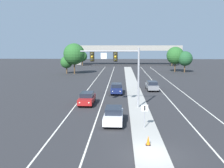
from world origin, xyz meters
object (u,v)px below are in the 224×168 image
object	(u,v)px
overhead_signal_mast	(120,65)
median_sign_post	(145,112)
car_oncoming_red	(87,98)
tree_far_right_b	(172,56)
car_receding_grey	(152,86)
tree_far_right_c	(185,59)
tree_far_right_a	(175,56)
traffic_cone_median_nose	(148,141)
tree_far_left_b	(82,56)
tree_far_left_c	(74,54)
car_oncoming_white	(114,115)
car_oncoming_navy	(116,88)
tree_far_left_a	(67,62)

from	to	relation	value
overhead_signal_mast	median_sign_post	xyz separation A→B (m)	(2.34, -7.93, -3.74)
car_oncoming_red	tree_far_right_b	distance (m)	69.35
median_sign_post	car_receding_grey	world-z (taller)	median_sign_post
tree_far_right_c	tree_far_right_a	xyz separation A→B (m)	(-2.47, 1.44, 0.81)
traffic_cone_median_nose	tree_far_right_b	xyz separation A→B (m)	(16.99, 79.12, 3.08)
traffic_cone_median_nose	tree_far_right_b	bearing A→B (deg)	77.88
tree_far_left_b	median_sign_post	bearing A→B (deg)	-77.08
traffic_cone_median_nose	tree_far_left_b	xyz separation A→B (m)	(-17.03, 78.73, 3.00)
median_sign_post	car_oncoming_red	distance (m)	11.82
median_sign_post	tree_far_left_c	distance (m)	47.86
overhead_signal_mast	car_oncoming_white	world-z (taller)	overhead_signal_mast
car_receding_grey	traffic_cone_median_nose	distance (m)	25.22
tree_far_right_b	overhead_signal_mast	bearing A→B (deg)	-106.02
overhead_signal_mast	car_oncoming_navy	world-z (taller)	overhead_signal_mast
car_oncoming_red	car_oncoming_navy	world-z (taller)	same
car_oncoming_white	car_oncoming_red	world-z (taller)	same
tree_far_right_a	tree_far_left_a	size ratio (longest dim) A/B	1.51
traffic_cone_median_nose	tree_far_right_a	distance (m)	58.10
overhead_signal_mast	tree_far_left_b	size ratio (longest dim) A/B	1.34
traffic_cone_median_nose	car_oncoming_white	bearing A→B (deg)	115.53
tree_far_left_b	tree_far_right_b	distance (m)	34.01
traffic_cone_median_nose	tree_far_right_c	size ratio (longest dim) A/B	0.12
car_oncoming_navy	tree_far_right_b	xyz separation A→B (m)	(19.83, 57.23, 2.77)
overhead_signal_mast	tree_far_left_b	distance (m)	68.27
median_sign_post	tree_far_right_a	xyz separation A→B (m)	(13.37, 52.19, 3.17)
median_sign_post	car_oncoming_navy	distance (m)	17.98
median_sign_post	tree_far_right_a	distance (m)	53.97
car_receding_grey	tree_far_left_b	bearing A→B (deg)	110.61
tree_far_right_a	tree_far_right_b	world-z (taller)	tree_far_right_a
tree_far_right_c	tree_far_left_c	distance (m)	31.14
tree_far_right_c	tree_far_left_b	distance (m)	40.65
tree_far_right_c	overhead_signal_mast	bearing A→B (deg)	-113.00
car_oncoming_white	car_oncoming_navy	size ratio (longest dim) A/B	1.00
car_oncoming_navy	tree_far_left_a	xyz separation A→B (m)	(-14.21, 28.77, 2.31)
car_oncoming_red	traffic_cone_median_nose	world-z (taller)	car_oncoming_red
overhead_signal_mast	car_receding_grey	xyz separation A→B (m)	(5.43, 12.92, -4.50)
overhead_signal_mast	tree_far_right_b	size ratio (longest dim) A/B	1.31
tree_far_right_c	tree_far_left_a	world-z (taller)	tree_far_right_c
car_oncoming_white	tree_far_right_c	xyz separation A→B (m)	(18.74, 49.03, 3.12)
tree_far_right_c	car_oncoming_white	bearing A→B (deg)	-110.91
car_oncoming_red	traffic_cone_median_nose	size ratio (longest dim) A/B	6.06
car_oncoming_white	tree_far_right_a	distance (m)	53.17
car_oncoming_navy	tree_far_left_a	size ratio (longest dim) A/B	0.93
median_sign_post	car_oncoming_white	xyz separation A→B (m)	(-2.89, 1.72, -0.77)
car_oncoming_navy	tree_far_right_a	bearing A→B (deg)	64.69
median_sign_post	tree_far_left_b	bearing A→B (deg)	102.92
car_receding_grey	tree_far_left_a	bearing A→B (deg)	128.27
tree_far_right_b	tree_far_left_a	bearing A→B (deg)	-140.11
car_oncoming_white	tree_far_left_c	distance (m)	45.45
car_oncoming_navy	tree_far_right_c	xyz separation A→B (m)	(18.77, 33.03, 3.12)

